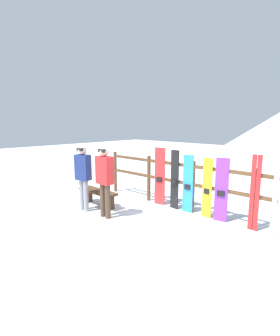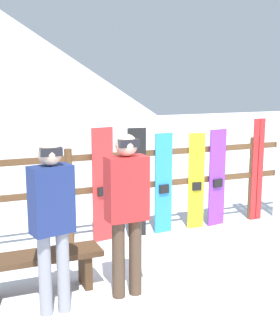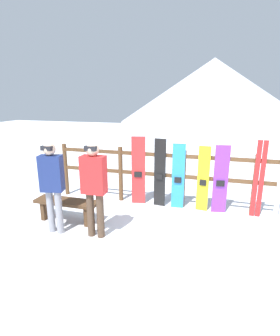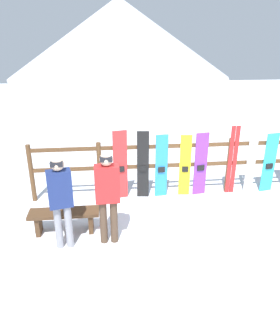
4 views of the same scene
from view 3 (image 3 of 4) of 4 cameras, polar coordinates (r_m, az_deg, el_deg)
name	(u,v)px [view 3 (image 3 of 4)]	position (r m, az deg, el deg)	size (l,w,h in m)	color
ground_plane	(167,252)	(4.37, 5.79, -17.65)	(40.00, 40.00, 0.00)	white
mountain_backdrop	(213,91)	(27.48, 15.60, 15.92)	(18.00, 18.00, 6.00)	silver
fence	(183,174)	(5.73, 9.40, -1.32)	(5.87, 0.10, 1.28)	brown
bench	(67,206)	(5.36, -15.65, -7.89)	(1.26, 0.36, 0.43)	#4C331E
person_red	(94,183)	(4.44, -9.99, -3.33)	(0.41, 0.23, 1.66)	#4C3828
person_navy	(52,181)	(4.76, -18.59, -2.77)	(0.42, 0.29, 1.64)	gray
snowboard_red	(138,171)	(5.86, -0.35, -0.65)	(0.31, 0.10, 1.55)	red
snowboard_black_stripe	(160,173)	(5.75, 4.33, -1.15)	(0.26, 0.07, 1.52)	black
snowboard_blue	(178,177)	(5.70, 8.30, -1.89)	(0.27, 0.08, 1.43)	#288CE0
snowboard_yellow	(203,179)	(5.66, 13.58, -2.41)	(0.25, 0.07, 1.41)	yellow
snowboard_purple	(221,180)	(5.65, 17.15, -2.49)	(0.30, 0.09, 1.44)	purple
ski_pair_red	(259,180)	(5.70, 24.44, -2.31)	(0.19, 0.02, 1.58)	red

